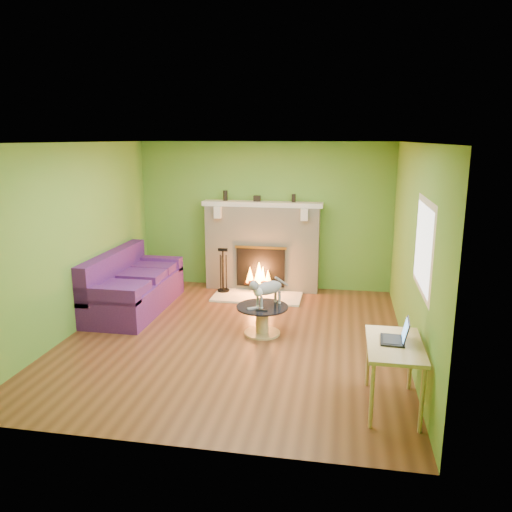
{
  "coord_description": "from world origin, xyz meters",
  "views": [
    {
      "loc": [
        1.4,
        -6.21,
        2.65
      ],
      "look_at": [
        0.23,
        0.4,
        1.06
      ],
      "focal_mm": 35.0,
      "sensor_mm": 36.0,
      "label": 1
    }
  ],
  "objects": [
    {
      "name": "desk",
      "position": [
        1.95,
        -1.48,
        0.6
      ],
      "size": [
        0.54,
        0.93,
        0.69
      ],
      "color": "tan",
      "rests_on": "floor"
    },
    {
      "name": "remote_black",
      "position": [
        0.37,
        0.03,
        0.41
      ],
      "size": [
        0.16,
        0.05,
        0.02
      ],
      "primitive_type": "cube",
      "rotation": [
        0.0,
        0.0,
        -0.03
      ],
      "color": "black",
      "rests_on": "coffee_table"
    },
    {
      "name": "window_frame",
      "position": [
        2.24,
        -0.9,
        1.55
      ],
      "size": [
        0.0,
        1.2,
        1.2
      ],
      "primitive_type": "plane",
      "rotation": [
        1.57,
        0.0,
        -1.57
      ],
      "color": "silver",
      "rests_on": "wall_right"
    },
    {
      "name": "cat",
      "position": [
        0.43,
        0.26,
        0.61
      ],
      "size": [
        0.61,
        0.66,
        0.41
      ],
      "primitive_type": null,
      "rotation": [
        0.0,
        0.0,
        -0.7
      ],
      "color": "slate",
      "rests_on": "coffee_table"
    },
    {
      "name": "mantel_vase_left",
      "position": [
        -0.66,
        2.33,
        1.67
      ],
      "size": [
        0.08,
        0.08,
        0.18
      ],
      "primitive_type": "cylinder",
      "color": "black",
      "rests_on": "mantel"
    },
    {
      "name": "ceiling",
      "position": [
        0.0,
        0.0,
        2.6
      ],
      "size": [
        5.0,
        5.0,
        0.0
      ],
      "primitive_type": "plane",
      "rotation": [
        3.14,
        0.0,
        0.0
      ],
      "color": "white",
      "rests_on": "wall_back"
    },
    {
      "name": "fire_tools",
      "position": [
        -0.63,
        1.95,
        0.42
      ],
      "size": [
        0.21,
        0.21,
        0.78
      ],
      "primitive_type": null,
      "color": "black",
      "rests_on": "hearth"
    },
    {
      "name": "fireplace",
      "position": [
        0.0,
        2.32,
        0.77
      ],
      "size": [
        2.1,
        0.46,
        1.58
      ],
      "color": "#BDB79C",
      "rests_on": "floor"
    },
    {
      "name": "remote_silver",
      "position": [
        0.25,
        0.09,
        0.41
      ],
      "size": [
        0.17,
        0.13,
        0.02
      ],
      "primitive_type": "cube",
      "rotation": [
        0.0,
        0.0,
        0.61
      ],
      "color": "#969699",
      "rests_on": "coffee_table"
    },
    {
      "name": "laptop",
      "position": [
        1.93,
        -1.43,
        0.8
      ],
      "size": [
        0.29,
        0.32,
        0.23
      ],
      "primitive_type": null,
      "rotation": [
        0.0,
        0.0,
        -0.06
      ],
      "color": "black",
      "rests_on": "desk"
    },
    {
      "name": "mantel_box",
      "position": [
        -0.1,
        2.33,
        1.63
      ],
      "size": [
        0.12,
        0.08,
        0.1
      ],
      "primitive_type": "cube",
      "color": "black",
      "rests_on": "mantel"
    },
    {
      "name": "window_pane",
      "position": [
        2.23,
        -0.9,
        1.55
      ],
      "size": [
        0.0,
        1.06,
        1.06
      ],
      "primitive_type": "plane",
      "rotation": [
        1.57,
        0.0,
        -1.57
      ],
      "color": "white",
      "rests_on": "wall_right"
    },
    {
      "name": "wall_back",
      "position": [
        0.0,
        2.5,
        1.3
      ],
      "size": [
        5.0,
        0.0,
        5.0
      ],
      "primitive_type": "plane",
      "rotation": [
        1.57,
        0.0,
        0.0
      ],
      "color": "#57912F",
      "rests_on": "floor"
    },
    {
      "name": "sofa",
      "position": [
        -1.86,
        0.87,
        0.36
      ],
      "size": [
        0.92,
        2.05,
        0.92
      ],
      "color": "#411759",
      "rests_on": "floor"
    },
    {
      "name": "wall_left",
      "position": [
        -2.25,
        0.0,
        1.3
      ],
      "size": [
        0.0,
        5.0,
        5.0
      ],
      "primitive_type": "plane",
      "rotation": [
        1.57,
        0.0,
        1.57
      ],
      "color": "#57912F",
      "rests_on": "floor"
    },
    {
      "name": "mantel",
      "position": [
        0.0,
        2.3,
        1.54
      ],
      "size": [
        2.1,
        0.28,
        0.08
      ],
      "primitive_type": "cube",
      "color": "beige",
      "rests_on": "fireplace"
    },
    {
      "name": "mantel_vase_right",
      "position": [
        0.54,
        2.33,
        1.65
      ],
      "size": [
        0.07,
        0.07,
        0.14
      ],
      "primitive_type": "cylinder",
      "color": "black",
      "rests_on": "mantel"
    },
    {
      "name": "wall_front",
      "position": [
        0.0,
        -2.5,
        1.3
      ],
      "size": [
        5.0,
        0.0,
        5.0
      ],
      "primitive_type": "plane",
      "rotation": [
        -1.57,
        0.0,
        0.0
      ],
      "color": "#57912F",
      "rests_on": "floor"
    },
    {
      "name": "coffee_table",
      "position": [
        0.35,
        0.21,
        0.23
      ],
      "size": [
        0.71,
        0.71,
        0.4
      ],
      "color": "tan",
      "rests_on": "floor"
    },
    {
      "name": "hearth",
      "position": [
        0.0,
        1.8,
        0.01
      ],
      "size": [
        1.5,
        0.75,
        0.03
      ],
      "primitive_type": "cube",
      "color": "beige",
      "rests_on": "floor"
    },
    {
      "name": "wall_right",
      "position": [
        2.25,
        0.0,
        1.3
      ],
      "size": [
        0.0,
        5.0,
        5.0
      ],
      "primitive_type": "plane",
      "rotation": [
        1.57,
        0.0,
        -1.57
      ],
      "color": "#57912F",
      "rests_on": "floor"
    },
    {
      "name": "floor",
      "position": [
        0.0,
        0.0,
        0.0
      ],
      "size": [
        5.0,
        5.0,
        0.0
      ],
      "primitive_type": "plane",
      "color": "#572E18",
      "rests_on": "ground"
    }
  ]
}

